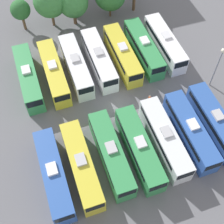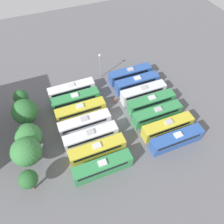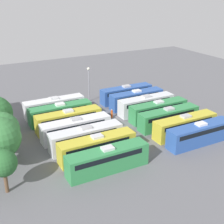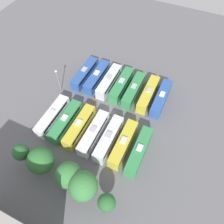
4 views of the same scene
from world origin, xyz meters
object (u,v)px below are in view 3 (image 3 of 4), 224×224
object	(u,v)px
bus_7	(107,159)
bus_5	(136,99)
bus_0	(200,133)
tree_1	(0,138)
bus_8	(97,147)
tree_0	(3,163)
light_pole	(89,78)
bus_12	(60,113)
bus_3	(158,110)
bus_1	(185,125)
worker_person	(112,114)
bus_11	(69,120)
bus_2	(168,117)
bus_4	(146,104)
bus_13	(54,106)
tree_2	(1,130)
bus_6	(126,93)
bus_9	(86,137)
bus_10	(76,128)

from	to	relation	value
bus_7	bus_5	bearing A→B (deg)	-41.20
bus_0	tree_1	size ratio (longest dim) A/B	1.49
bus_8	tree_0	size ratio (longest dim) A/B	2.02
bus_7	light_pole	world-z (taller)	light_pole
bus_12	tree_0	distance (m)	21.28
bus_7	bus_3	bearing A→B (deg)	-55.67
bus_0	bus_1	distance (m)	3.47
worker_person	bus_11	bearing A→B (deg)	95.94
bus_2	worker_person	size ratio (longest dim) A/B	6.82
bus_11	tree_0	bearing A→B (deg)	135.71
bus_4	tree_1	xyz separation A→B (m)	(-8.26, 28.26, 3.16)
bus_13	bus_8	bearing A→B (deg)	-179.02
bus_0	bus_11	size ratio (longest dim) A/B	1.00
bus_8	tree_2	xyz separation A→B (m)	(6.39, 11.73, 2.55)
light_pole	bus_7	bearing A→B (deg)	160.95
bus_8	bus_6	bearing A→B (deg)	-40.42
bus_6	bus_9	size ratio (longest dim) A/B	1.00
bus_12	bus_13	world-z (taller)	same
bus_4	bus_5	distance (m)	3.65
bus_9	worker_person	bearing A→B (deg)	-46.68
tree_0	tree_2	xyz separation A→B (m)	(8.64, -1.36, 0.34)
tree_0	tree_2	world-z (taller)	tree_2
bus_7	bus_13	size ratio (longest dim) A/B	1.00
bus_7	bus_8	world-z (taller)	same
bus_7	bus_1	bearing A→B (deg)	-77.56
bus_10	bus_7	bearing A→B (deg)	-179.50
tree_0	tree_2	distance (m)	8.75
bus_4	bus_11	bearing A→B (deg)	89.88
bus_3	bus_7	xyz separation A→B (m)	(-11.13, 16.29, 0.00)
light_pole	tree_2	bearing A→B (deg)	127.43
bus_6	bus_11	bearing A→B (deg)	114.94
worker_person	bus_9	bearing A→B (deg)	133.32
bus_2	bus_5	xyz separation A→B (m)	(10.88, -0.26, 0.00)
bus_10	tree_0	distance (m)	16.01
bus_0	bus_13	xyz separation A→B (m)	(21.97, 16.28, 0.00)
bus_7	bus_2	bearing A→B (deg)	-64.67
bus_12	tree_1	bearing A→B (deg)	134.56
bus_11	tree_0	xyz separation A→B (m)	(-13.24, 12.92, 2.21)
bus_0	bus_13	bearing A→B (deg)	36.54
bus_6	bus_7	bearing A→B (deg)	144.30
bus_7	bus_11	world-z (taller)	same
bus_8	bus_5	bearing A→B (deg)	-47.28
tree_2	bus_6	bearing A→B (deg)	-66.41
bus_13	bus_1	bearing A→B (deg)	-138.75
bus_4	bus_7	distance (m)	21.76
bus_4	tree_2	world-z (taller)	tree_2
bus_2	bus_4	world-z (taller)	same
bus_5	bus_11	size ratio (longest dim) A/B	1.00
bus_9	tree_0	world-z (taller)	tree_0
bus_0	light_pole	bearing A→B (deg)	16.01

